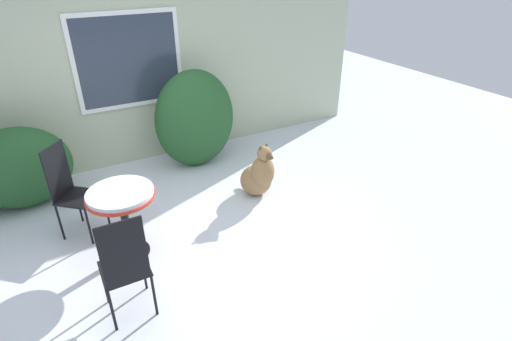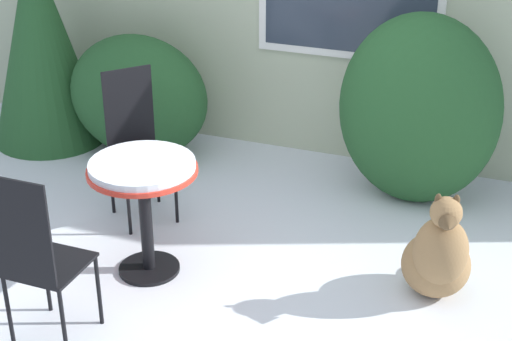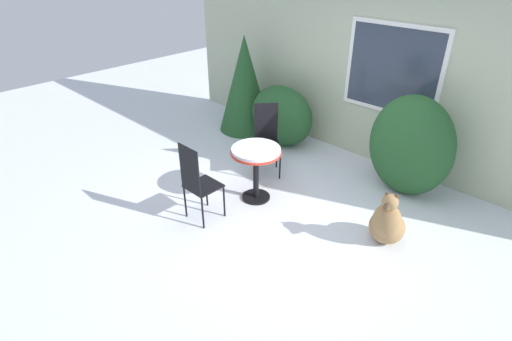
{
  "view_description": "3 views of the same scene",
  "coord_description": "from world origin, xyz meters",
  "views": [
    {
      "loc": [
        -0.96,
        -3.5,
        2.83
      ],
      "look_at": [
        1.22,
        0.44,
        0.34
      ],
      "focal_mm": 28.0,
      "sensor_mm": 36.0,
      "label": 1
    },
    {
      "loc": [
        1.62,
        -3.68,
        2.8
      ],
      "look_at": [
        0.0,
        0.6,
        0.55
      ],
      "focal_mm": 55.0,
      "sensor_mm": 36.0,
      "label": 2
    },
    {
      "loc": [
        2.69,
        -3.32,
        3.12
      ],
      "look_at": [
        -0.52,
        0.04,
        0.44
      ],
      "focal_mm": 28.0,
      "sensor_mm": 36.0,
      "label": 3
    }
  ],
  "objects": [
    {
      "name": "patio_chair_far_side",
      "position": [
        -0.7,
        -0.81,
        0.57
      ],
      "size": [
        0.39,
        0.39,
        1.07
      ],
      "rotation": [
        0.0,
        0.0,
        3.13
      ],
      "color": "black",
      "rests_on": "ground_plane"
    },
    {
      "name": "dog",
      "position": [
        1.24,
        0.4,
        0.28
      ],
      "size": [
        0.5,
        0.6,
        0.75
      ],
      "rotation": [
        0.0,
        0.0,
        0.25
      ],
      "color": "#937047",
      "rests_on": "ground_plane"
    },
    {
      "name": "patio_chair_near_table",
      "position": [
        -0.94,
        0.71,
        0.57
      ],
      "size": [
        0.55,
        0.55,
        1.07
      ],
      "rotation": [
        0.0,
        0.0,
        0.86
      ],
      "color": "black",
      "rests_on": "ground_plane"
    },
    {
      "name": "house_wall",
      "position": [
        0.01,
        2.2,
        1.54
      ],
      "size": [
        8.0,
        0.1,
        3.09
      ],
      "color": "#B2BC9E",
      "rests_on": "ground_plane"
    },
    {
      "name": "ground_plane",
      "position": [
        0.0,
        0.0,
        0.0
      ],
      "size": [
        16.0,
        16.0,
        0.0
      ],
      "primitive_type": "plane",
      "color": "silver"
    },
    {
      "name": "patio_table",
      "position": [
        -0.52,
        0.04,
        0.63
      ],
      "size": [
        0.68,
        0.68,
        0.77
      ],
      "color": "black",
      "rests_on": "ground_plane"
    },
    {
      "name": "shrub_left",
      "position": [
        -1.41,
        1.61,
        0.52
      ],
      "size": [
        1.2,
        0.73,
        1.03
      ],
      "color": "#235128",
      "rests_on": "ground_plane"
    },
    {
      "name": "shrub_middle",
      "position": [
        0.87,
        1.6,
        0.72
      ],
      "size": [
        1.16,
        0.63,
        1.43
      ],
      "color": "#235128",
      "rests_on": "ground_plane"
    },
    {
      "name": "evergreen_bush",
      "position": [
        -2.32,
        1.63,
        0.87
      ],
      "size": [
        0.96,
        0.96,
        1.74
      ],
      "color": "#235128",
      "rests_on": "ground_plane"
    }
  ]
}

